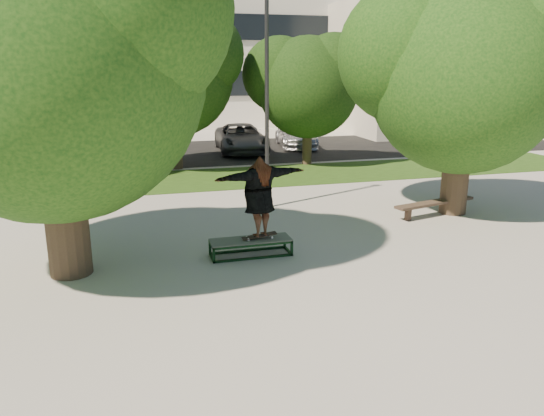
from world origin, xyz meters
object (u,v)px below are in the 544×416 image
object	(u,v)px
lamppost	(267,100)
bench	(435,204)
tree_left	(44,48)
car_dark	(80,141)
car_grey	(241,138)
car_silver_a	(114,139)
grind_box	(251,247)
car_silver_b	(296,135)
tree_right	(461,66)

from	to	relation	value
lamppost	bench	distance (m)	5.58
lamppost	tree_left	bearing A→B (deg)	-143.58
car_dark	car_grey	distance (m)	7.52
car_silver_a	grind_box	bearing A→B (deg)	-87.27
tree_left	car_silver_a	xyz separation A→B (m)	(0.79, 15.41, -3.71)
bench	car_silver_b	distance (m)	13.64
car_grey	tree_left	bearing A→B (deg)	-110.92
tree_right	car_grey	world-z (taller)	tree_right
car_silver_a	tree_right	bearing A→B (deg)	-63.47
tree_right	car_grey	xyz separation A→B (m)	(-3.42, 12.48, -3.42)
grind_box	car_silver_b	world-z (taller)	car_silver_b
car_grey	bench	bearing A→B (deg)	-73.19
tree_left	car_silver_b	xyz separation A→B (m)	(9.90, 15.41, -3.78)
tree_left	car_silver_b	size ratio (longest dim) A/B	1.62
car_dark	car_grey	xyz separation A→B (m)	(7.50, -0.51, -0.08)
car_grey	car_silver_b	world-z (taller)	car_grey
tree_left	bench	distance (m)	10.60
tree_left	car_dark	world-z (taller)	tree_left
tree_left	tree_right	world-z (taller)	tree_left
car_silver_b	tree_right	bearing A→B (deg)	-79.93
tree_left	grind_box	world-z (taller)	tree_left
tree_left	car_silver_b	distance (m)	18.70
tree_left	car_dark	bearing A→B (deg)	92.70
car_grey	car_silver_b	size ratio (longest dim) A/B	1.11
grind_box	car_silver_a	xyz separation A→B (m)	(-3.07, 15.43, 0.52)
car_silver_a	car_silver_b	bearing A→B (deg)	-8.54
grind_box	car_dark	world-z (taller)	car_dark
car_silver_b	car_dark	bearing A→B (deg)	-168.96
lamppost	car_silver_a	xyz separation A→B (m)	(-4.50, 11.50, -2.44)
grind_box	car_grey	world-z (taller)	car_grey
car_grey	car_dark	bearing A→B (deg)	-179.65
bench	car_silver_a	world-z (taller)	car_silver_a
tree_right	car_dark	bearing A→B (deg)	130.05
car_grey	car_silver_b	bearing A→B (deg)	21.02
grind_box	car_grey	bearing A→B (deg)	78.58
lamppost	bench	size ratio (longest dim) A/B	2.24
tree_left	car_silver_a	distance (m)	15.87
bench	car_silver_a	size ratio (longest dim) A/B	0.65
car_silver_a	car_silver_b	size ratio (longest dim) A/B	0.95
grind_box	bench	size ratio (longest dim) A/B	0.66
lamppost	car_dark	distance (m)	12.82
tree_right	car_silver_b	size ratio (longest dim) A/B	1.48
tree_left	car_grey	bearing A→B (deg)	64.85
grind_box	car_grey	xyz separation A→B (m)	(2.93, 14.49, 0.49)
bench	car_silver_b	bearing A→B (deg)	74.89
grind_box	tree_left	bearing A→B (deg)	179.68
car_silver_a	car_grey	world-z (taller)	car_silver_a
tree_left	bench	bearing A→B (deg)	10.45
grind_box	car_silver_a	size ratio (longest dim) A/B	0.43
lamppost	car_grey	bearing A→B (deg)	81.92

